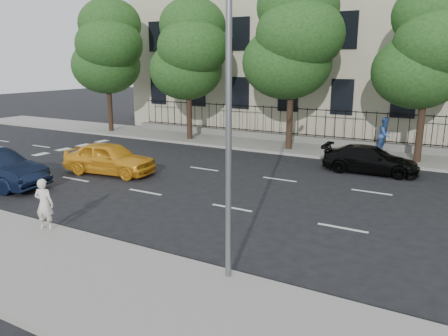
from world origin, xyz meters
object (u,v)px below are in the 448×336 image
(street_light, at_px, (240,61))
(black_sedan, at_px, (370,160))
(woman_near, at_px, (44,204))
(yellow_taxi, at_px, (110,158))

(street_light, xyz_separation_m, black_sedan, (0.74, 12.02, -4.51))
(street_light, bearing_deg, woman_near, -174.30)
(yellow_taxi, relative_size, black_sedan, 1.00)
(black_sedan, bearing_deg, yellow_taxi, 117.86)
(black_sedan, xyz_separation_m, woman_near, (-7.07, -12.65, 0.30))
(yellow_taxi, distance_m, woman_near, 7.34)
(woman_near, bearing_deg, street_light, 166.10)
(black_sedan, height_order, woman_near, woman_near)
(street_light, distance_m, yellow_taxi, 12.25)
(yellow_taxi, bearing_deg, black_sedan, -67.33)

